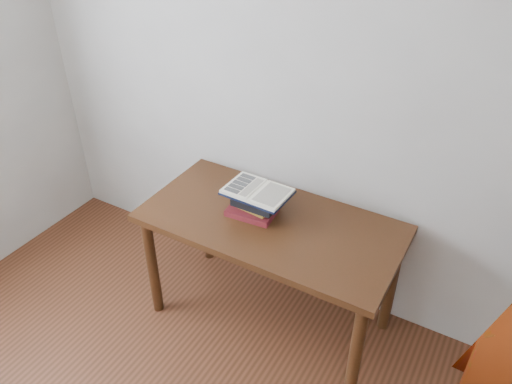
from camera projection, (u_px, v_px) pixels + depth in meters
The scene contains 3 objects.
desk at pixel (270, 236), 2.53m from camera, with size 1.30×0.65×0.69m.
book_stack at pixel (256, 203), 2.50m from camera, with size 0.26×0.20×0.12m.
open_book at pixel (257, 191), 2.45m from camera, with size 0.33×0.23×0.03m.
Camera 1 is at (0.92, -0.36, 2.21)m, focal length 35.00 mm.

